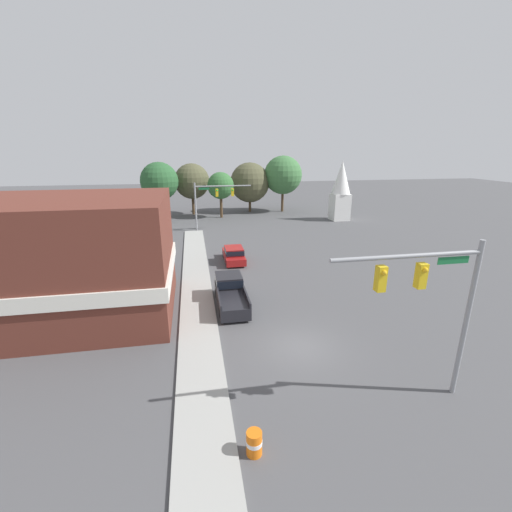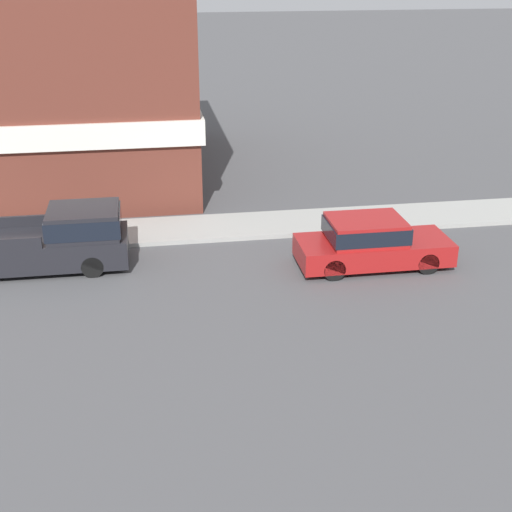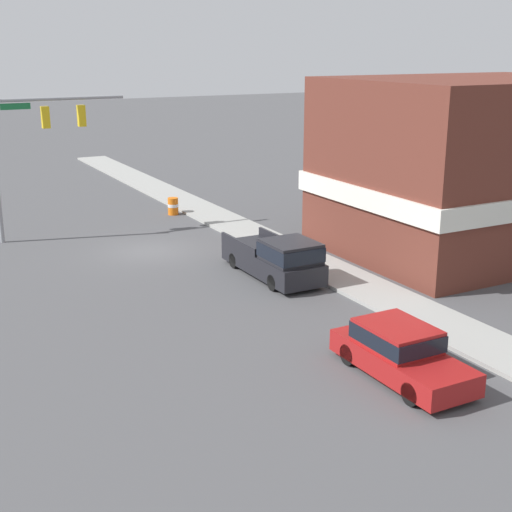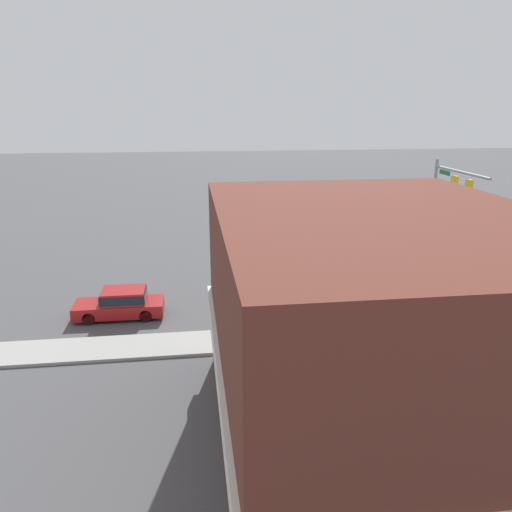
{
  "view_description": "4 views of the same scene",
  "coord_description": "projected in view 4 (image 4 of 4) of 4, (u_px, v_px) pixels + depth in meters",
  "views": [
    {
      "loc": [
        -5.65,
        -16.36,
        10.85
      ],
      "look_at": [
        -0.76,
        9.95,
        2.43
      ],
      "focal_mm": 24.0,
      "sensor_mm": 36.0,
      "label": 1
    },
    {
      "loc": [
        17.41,
        9.44,
        8.96
      ],
      "look_at": [
        1.37,
        12.03,
        1.98
      ],
      "focal_mm": 50.0,
      "sensor_mm": 36.0,
      "label": 2
    },
    {
      "loc": [
        10.82,
        30.88,
        9.27
      ],
      "look_at": [
        -0.4,
        9.99,
        2.29
      ],
      "focal_mm": 50.0,
      "sensor_mm": 36.0,
      "label": 3
    },
    {
      "loc": [
        -27.34,
        12.17,
        10.86
      ],
      "look_at": [
        -0.62,
        8.65,
        2.74
      ],
      "focal_mm": 35.0,
      "sensor_mm": 36.0,
      "label": 4
    }
  ],
  "objects": [
    {
      "name": "sidewalk_curb",
      "position": [
        439.0,
        329.0,
        25.18
      ],
      "size": [
        2.4,
        60.0,
        0.14
      ],
      "color": "#9E9E99",
      "rests_on": "ground"
    },
    {
      "name": "ground_plane",
      "position": [
        394.0,
        290.0,
        30.61
      ],
      "size": [
        200.0,
        200.0,
        0.0
      ],
      "primitive_type": "plane",
      "color": "#4C4C4F"
    },
    {
      "name": "near_signal_assembly",
      "position": [
        448.0,
        193.0,
        33.34
      ],
      "size": [
        6.61,
        0.49,
        7.34
      ],
      "color": "gray",
      "rests_on": "ground"
    },
    {
      "name": "pickup_truck_parked",
      "position": [
        302.0,
        302.0,
        26.4
      ],
      "size": [
        2.01,
        5.54,
        1.85
      ],
      "color": "black",
      "rests_on": "ground"
    },
    {
      "name": "corner_brick_building",
      "position": [
        376.0,
        341.0,
        15.48
      ],
      "size": [
        13.27,
        9.98,
        7.94
      ],
      "color": "brown",
      "rests_on": "ground"
    },
    {
      "name": "car_lead",
      "position": [
        121.0,
        303.0,
        26.58
      ],
      "size": [
        1.89,
        4.66,
        1.54
      ],
      "color": "black",
      "rests_on": "ground"
    }
  ]
}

